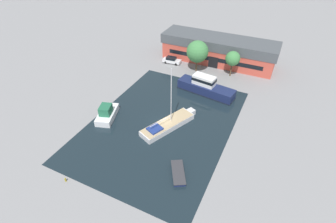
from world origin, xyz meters
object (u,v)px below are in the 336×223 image
(parked_car, at_px, (172,60))
(sailboat_moored, at_px, (168,124))
(small_dinghy, at_px, (178,173))
(cabin_boat, at_px, (107,113))
(motor_cruiser, at_px, (205,87))
(warehouse_building, at_px, (218,50))
(quay_tree_by_water, at_px, (233,59))
(quay_tree_near_building, at_px, (197,52))

(parked_car, distance_m, sailboat_moored, 24.94)
(parked_car, relative_size, small_dinghy, 0.96)
(parked_car, xyz_separation_m, cabin_boat, (-1.21, -25.37, 0.18))
(motor_cruiser, bearing_deg, small_dinghy, -162.50)
(warehouse_building, xyz_separation_m, sailboat_moored, (0.03, -28.78, -2.57))
(quay_tree_by_water, bearing_deg, sailboat_moored, -102.26)
(quay_tree_near_building, bearing_deg, warehouse_building, 67.30)
(warehouse_building, relative_size, sailboat_moored, 2.47)
(warehouse_building, relative_size, cabin_boat, 4.32)
(motor_cruiser, xyz_separation_m, cabin_boat, (-13.46, -15.96, -0.43))
(sailboat_moored, height_order, small_dinghy, sailboat_moored)
(sailboat_moored, relative_size, cabin_boat, 1.75)
(parked_car, relative_size, cabin_boat, 0.71)
(sailboat_moored, height_order, cabin_boat, sailboat_moored)
(warehouse_building, xyz_separation_m, motor_cruiser, (2.18, -15.39, -1.77))
(quay_tree_near_building, xyz_separation_m, cabin_boat, (-8.29, -24.19, -3.98))
(quay_tree_near_building, relative_size, sailboat_moored, 0.65)
(quay_tree_near_building, distance_m, quay_tree_by_water, 8.13)
(motor_cruiser, bearing_deg, warehouse_building, 15.92)
(small_dinghy, height_order, cabin_boat, cabin_boat)
(parked_car, bearing_deg, motor_cruiser, 48.36)
(quay_tree_near_building, xyz_separation_m, quay_tree_by_water, (8.00, 1.31, -0.63))
(cabin_boat, bearing_deg, quay_tree_by_water, 39.35)
(quay_tree_by_water, relative_size, parked_car, 1.29)
(warehouse_building, relative_size, parked_car, 6.06)
(quay_tree_near_building, bearing_deg, parked_car, 170.49)
(quay_tree_near_building, distance_m, cabin_boat, 25.88)
(warehouse_building, height_order, quay_tree_by_water, warehouse_building)
(small_dinghy, bearing_deg, cabin_boat, -50.66)
(quay_tree_by_water, bearing_deg, motor_cruiser, -106.49)
(warehouse_building, bearing_deg, cabin_boat, -110.54)
(parked_car, bearing_deg, warehouse_building, 116.57)
(sailboat_moored, relative_size, motor_cruiser, 0.92)
(parked_car, height_order, motor_cruiser, motor_cruiser)
(quay_tree_near_building, bearing_deg, motor_cruiser, -57.84)
(quay_tree_near_building, distance_m, small_dinghy, 32.22)
(quay_tree_by_water, distance_m, motor_cruiser, 10.37)
(sailboat_moored, bearing_deg, motor_cruiser, 104.07)
(parked_car, relative_size, sailboat_moored, 0.41)
(cabin_boat, bearing_deg, motor_cruiser, 31.77)
(quay_tree_by_water, bearing_deg, small_dinghy, -88.24)
(sailboat_moored, bearing_deg, small_dinghy, -33.17)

